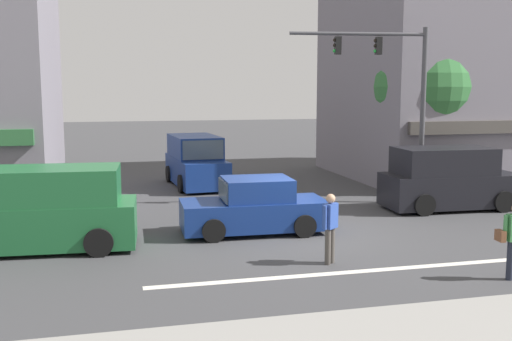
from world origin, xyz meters
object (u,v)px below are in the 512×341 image
(van_crossing_center, at_px, (196,162))
(pedestrian_mid_crossing, at_px, (330,224))
(van_parked_curbside, at_px, (47,211))
(van_crossing_leftbound, at_px, (448,180))
(sedan_approaching_near, at_px, (254,208))
(street_tree, at_px, (424,87))
(utility_pole_near_left, at_px, (15,94))
(utility_pole_far_right, at_px, (416,92))
(traffic_light_mast, at_px, (397,86))

(van_crossing_center, xyz_separation_m, pedestrian_mid_crossing, (1.44, -12.04, -0.06))
(van_crossing_center, bearing_deg, van_parked_curbside, -119.22)
(van_crossing_center, xyz_separation_m, van_crossing_leftbound, (7.67, -6.91, 0.00))
(van_crossing_center, relative_size, sedan_approaching_near, 1.14)
(van_crossing_leftbound, distance_m, van_parked_curbside, 12.97)
(van_crossing_leftbound, relative_size, pedestrian_mid_crossing, 2.80)
(street_tree, xyz_separation_m, van_crossing_center, (-9.03, 2.63, -3.13))
(street_tree, distance_m, van_crossing_center, 9.91)
(pedestrian_mid_crossing, bearing_deg, sedan_approaching_near, 106.48)
(van_parked_curbside, bearing_deg, street_tree, 24.67)
(van_crossing_leftbound, bearing_deg, utility_pole_near_left, 171.43)
(utility_pole_near_left, relative_size, pedestrian_mid_crossing, 4.52)
(sedan_approaching_near, bearing_deg, pedestrian_mid_crossing, -73.52)
(utility_pole_far_right, bearing_deg, traffic_light_mast, -124.55)
(utility_pole_near_left, bearing_deg, traffic_light_mast, -3.39)
(sedan_approaching_near, height_order, pedestrian_mid_crossing, pedestrian_mid_crossing)
(sedan_approaching_near, height_order, van_parked_curbside, van_parked_curbside)
(utility_pole_far_right, height_order, van_crossing_leftbound, utility_pole_far_right)
(street_tree, xyz_separation_m, utility_pole_far_right, (0.99, 2.42, -0.21))
(van_crossing_center, height_order, sedan_approaching_near, van_crossing_center)
(traffic_light_mast, xyz_separation_m, van_crossing_leftbound, (1.34, -1.36, -3.17))
(street_tree, relative_size, utility_pole_near_left, 0.82)
(van_parked_curbside, bearing_deg, traffic_light_mast, 17.33)
(utility_pole_near_left, xyz_separation_m, traffic_light_mast, (12.66, -0.75, 0.25))
(utility_pole_near_left, distance_m, sedan_approaching_near, 8.41)
(sedan_approaching_near, distance_m, pedestrian_mid_crossing, 3.55)
(van_crossing_leftbound, bearing_deg, van_crossing_center, 137.98)
(traffic_light_mast, bearing_deg, utility_pole_near_left, 176.61)
(van_crossing_center, bearing_deg, traffic_light_mast, -41.25)
(utility_pole_near_left, relative_size, van_parked_curbside, 1.60)
(street_tree, distance_m, van_parked_curbside, 15.86)
(utility_pole_near_left, xyz_separation_m, van_parked_curbside, (1.22, -4.32, -2.92))
(traffic_light_mast, distance_m, van_parked_curbside, 12.40)
(sedan_approaching_near, xyz_separation_m, van_parked_curbside, (-5.54, -0.48, 0.29))
(street_tree, height_order, van_crossing_leftbound, street_tree)
(traffic_light_mast, bearing_deg, sedan_approaching_near, -152.36)
(pedestrian_mid_crossing, bearing_deg, street_tree, 51.11)
(utility_pole_near_left, height_order, pedestrian_mid_crossing, utility_pole_near_left)
(traffic_light_mast, bearing_deg, van_parked_curbside, -162.67)
(utility_pole_near_left, height_order, van_crossing_leftbound, utility_pole_near_left)
(van_crossing_leftbound, bearing_deg, van_parked_curbside, -170.18)
(utility_pole_far_right, relative_size, traffic_light_mast, 1.22)
(street_tree, relative_size, sedan_approaching_near, 1.49)
(traffic_light_mast, bearing_deg, street_tree, 47.33)
(van_crossing_center, height_order, van_parked_curbside, same)
(utility_pole_far_right, height_order, sedan_approaching_near, utility_pole_far_right)
(van_crossing_center, xyz_separation_m, sedan_approaching_near, (0.44, -8.64, -0.29))
(van_parked_curbside, height_order, pedestrian_mid_crossing, van_parked_curbside)
(utility_pole_far_right, height_order, pedestrian_mid_crossing, utility_pole_far_right)
(street_tree, bearing_deg, utility_pole_near_left, -171.95)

